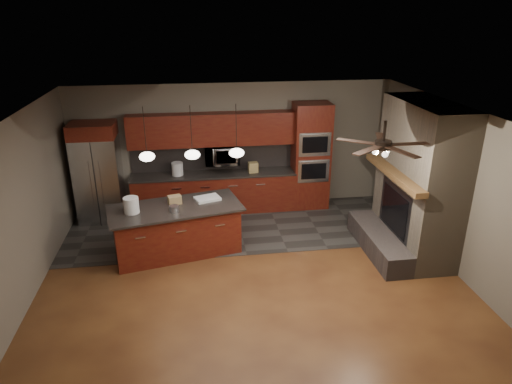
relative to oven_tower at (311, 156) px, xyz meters
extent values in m
plane|color=brown|center=(-1.70, -2.69, -1.19)|extent=(7.00, 7.00, 0.00)
cube|color=white|center=(-1.70, -2.69, 1.61)|extent=(7.00, 6.00, 0.02)
cube|color=#655E51|center=(-1.70, 0.31, 0.21)|extent=(7.00, 0.02, 2.80)
cube|color=#655E51|center=(1.80, -2.69, 0.21)|extent=(0.02, 6.00, 2.80)
cube|color=#655E51|center=(-5.20, -2.69, 0.21)|extent=(0.02, 6.00, 2.80)
cube|color=#33312D|center=(-1.70, -0.89, -1.19)|extent=(7.00, 2.40, 0.01)
cube|color=#746753|center=(1.40, -2.29, 0.21)|extent=(0.80, 2.00, 2.80)
cube|color=#4A403D|center=(0.75, -2.29, -0.99)|extent=(0.50, 2.00, 0.40)
cube|color=#2D2D30|center=(1.02, -2.29, -0.37)|extent=(0.05, 1.20, 0.95)
cube|color=black|center=(1.00, -2.29, -0.37)|extent=(0.02, 1.00, 0.75)
cube|color=brown|center=(0.90, -2.29, 0.36)|extent=(0.22, 2.10, 0.10)
cube|color=#5F2311|center=(-2.18, 0.01, -0.76)|extent=(3.55, 0.60, 0.86)
cube|color=black|center=(-2.18, 0.01, -0.31)|extent=(3.59, 0.64, 0.04)
cube|color=black|center=(-2.18, 0.29, 0.01)|extent=(3.55, 0.03, 0.60)
cube|color=#5F2311|center=(-2.18, 0.13, 0.66)|extent=(3.55, 0.35, 0.70)
cube|color=#5F2311|center=(0.00, 0.01, 0.00)|extent=(0.80, 0.60, 2.38)
cube|color=silver|center=(0.00, -0.30, -0.24)|extent=(0.70, 0.03, 0.52)
cube|color=black|center=(0.00, -0.32, -0.24)|extent=(0.55, 0.02, 0.35)
cube|color=silver|center=(0.00, -0.30, 0.36)|extent=(0.70, 0.03, 0.52)
cube|color=black|center=(0.00, -0.32, 0.36)|extent=(0.55, 0.02, 0.35)
imported|color=silver|center=(-1.98, 0.06, 0.11)|extent=(0.73, 0.41, 0.50)
cube|color=silver|center=(-4.58, -0.07, -0.28)|extent=(0.91, 0.72, 1.82)
cube|color=#2D2D30|center=(-4.58, -0.44, -0.28)|extent=(0.02, 0.02, 1.80)
cube|color=silver|center=(-4.68, -0.45, -0.23)|extent=(0.03, 0.03, 0.91)
cube|color=silver|center=(-4.48, -0.45, -0.23)|extent=(0.03, 0.03, 0.91)
cube|color=#5F2311|center=(-4.58, -0.08, 0.78)|extent=(0.91, 0.72, 0.30)
cube|color=#5F2311|center=(-2.96, -1.76, -0.75)|extent=(2.36, 1.37, 0.88)
cube|color=black|center=(-2.96, -1.76, -0.29)|extent=(2.54, 1.55, 0.04)
cylinder|color=silver|center=(-3.71, -1.91, -0.13)|extent=(0.36, 0.36, 0.28)
cylinder|color=#B4B3B8|center=(-2.97, -1.97, -0.22)|extent=(0.18, 0.18, 0.11)
cube|color=silver|center=(-2.37, -1.50, -0.25)|extent=(0.53, 0.44, 0.05)
cube|color=#95774D|center=(-2.97, -1.61, -0.20)|extent=(0.27, 0.22, 0.15)
cylinder|color=silver|center=(-2.94, 0.01, -0.15)|extent=(0.31, 0.31, 0.28)
cube|color=#A48D55|center=(-1.30, -0.04, -0.18)|extent=(0.21, 0.17, 0.22)
cylinder|color=black|center=(-3.35, -1.99, 1.22)|extent=(0.01, 0.01, 0.78)
ellipsoid|color=white|center=(-3.35, -1.99, 0.77)|extent=(0.26, 0.26, 0.16)
cylinder|color=black|center=(-2.60, -1.99, 1.22)|extent=(0.01, 0.01, 0.78)
ellipsoid|color=white|center=(-2.60, -1.99, 0.77)|extent=(0.26, 0.26, 0.16)
cylinder|color=black|center=(-1.85, -1.99, 1.22)|extent=(0.01, 0.01, 0.78)
ellipsoid|color=white|center=(-1.85, -1.99, 0.77)|extent=(0.26, 0.26, 0.16)
cylinder|color=black|center=(0.10, -3.49, 1.46)|extent=(0.04, 0.04, 0.30)
cylinder|color=black|center=(0.10, -3.49, 1.26)|extent=(0.24, 0.24, 0.12)
cube|color=#322013|center=(0.48, -3.49, 1.26)|extent=(0.60, 0.12, 0.01)
cube|color=#322013|center=(0.22, -3.13, 1.26)|extent=(0.30, 0.61, 0.01)
cube|color=#322013|center=(-0.21, -3.27, 1.26)|extent=(0.56, 0.45, 0.01)
cube|color=#322013|center=(-0.21, -3.72, 1.26)|extent=(0.56, 0.45, 0.01)
cube|color=#322013|center=(0.22, -3.85, 1.26)|extent=(0.30, 0.61, 0.01)
camera|label=1|loc=(-2.58, -9.44, 3.07)|focal=32.00mm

